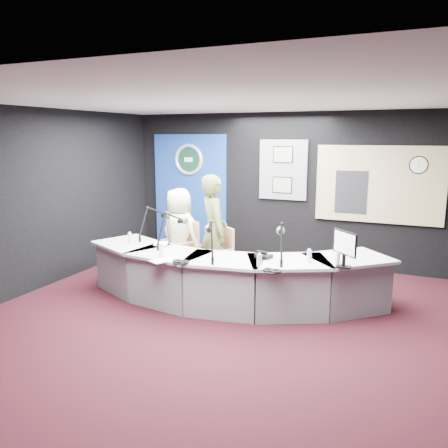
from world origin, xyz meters
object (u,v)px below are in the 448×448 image
at_px(armchair_right, 214,259).
at_px(person_woman, 214,232).
at_px(armchair_left, 180,251).
at_px(person_man, 179,234).
at_px(broadcast_desk, 227,277).

height_order(armchair_right, person_woman, person_woman).
xyz_separation_m(armchair_left, person_man, (0.00, 0.00, 0.30)).
xyz_separation_m(armchair_right, person_woman, (0.00, 0.00, 0.44)).
height_order(broadcast_desk, armchair_left, armchair_left).
distance_m(armchair_left, person_woman, 0.88).
distance_m(armchair_right, person_man, 0.82).
relative_size(person_man, person_woman, 0.85).
bearing_deg(person_woman, broadcast_desk, 178.74).
bearing_deg(armchair_left, broadcast_desk, -8.72).
xyz_separation_m(broadcast_desk, person_woman, (-0.46, 0.56, 0.52)).
xyz_separation_m(armchair_left, armchair_right, (0.73, -0.21, -0.01)).
relative_size(armchair_left, person_woman, 0.52).
bearing_deg(armchair_left, armchair_right, 8.10).
xyz_separation_m(broadcast_desk, armchair_left, (-1.19, 0.77, 0.09)).
relative_size(broadcast_desk, armchair_right, 4.96).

